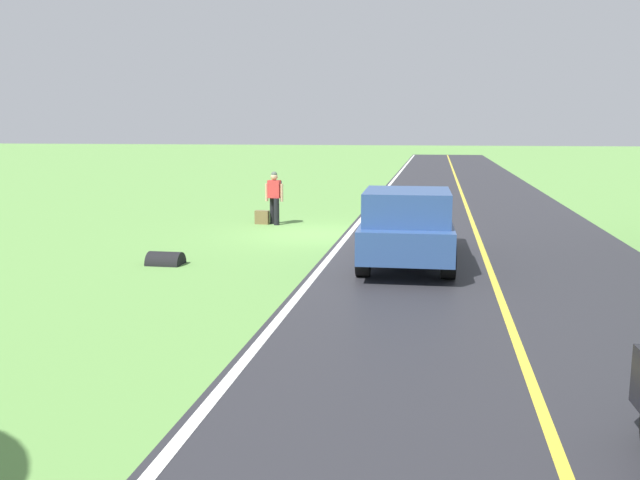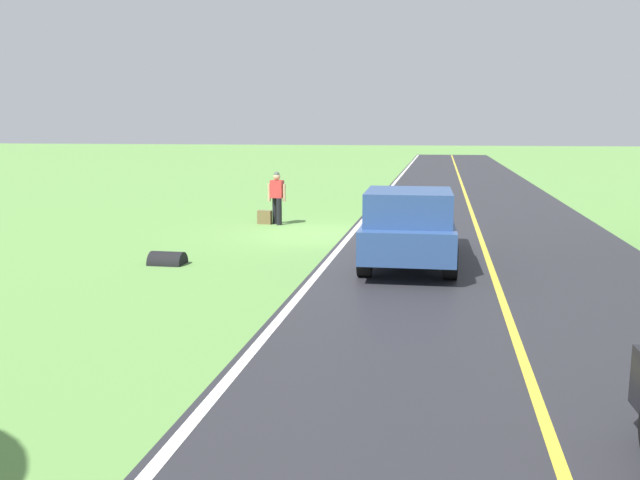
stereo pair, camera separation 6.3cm
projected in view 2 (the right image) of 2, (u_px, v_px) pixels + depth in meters
ground_plane at (320, 234)px, 19.90m from camera, size 200.00×200.00×0.00m
road_surface at (481, 239)px, 19.08m from camera, size 7.94×120.00×0.00m
lane_edge_line at (350, 235)px, 19.74m from camera, size 0.16×117.60×0.00m
lane_centre_line at (481, 239)px, 19.08m from camera, size 0.14×117.60×0.00m
hitchhiker_walking at (277, 195)px, 21.82m from camera, size 0.62×0.53×1.75m
suitcase_carried at (265, 217)px, 21.98m from camera, size 0.48×0.24×0.45m
pickup_truck_passing at (409, 223)px, 15.41m from camera, size 2.21×5.45×1.82m
drainage_culvert at (168, 264)px, 15.57m from camera, size 0.80×0.60×0.60m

